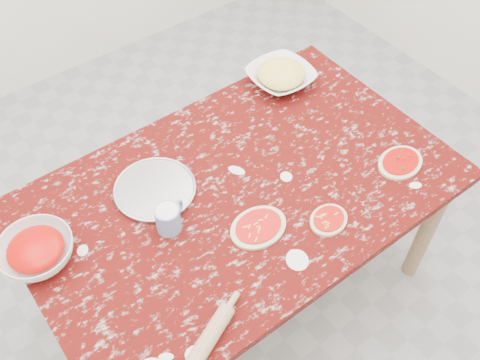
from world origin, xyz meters
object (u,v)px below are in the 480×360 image
object	(u,v)px
worktable	(240,202)
sauce_bowl	(37,251)
pizza_tray	(155,190)
flour_mug	(169,218)
rolling_pin	(206,343)
cheese_bowl	(281,77)

from	to	relation	value
worktable	sauce_bowl	size ratio (longest dim) A/B	6.34
pizza_tray	flour_mug	size ratio (longest dim) A/B	2.36
worktable	rolling_pin	world-z (taller)	rolling_pin
pizza_tray	worktable	bearing A→B (deg)	-35.12
worktable	rolling_pin	size ratio (longest dim) A/B	6.18
pizza_tray	cheese_bowl	bearing A→B (deg)	14.23
sauce_bowl	flour_mug	xyz separation A→B (m)	(0.42, -0.16, 0.01)
pizza_tray	sauce_bowl	bearing A→B (deg)	-177.84
pizza_tray	sauce_bowl	distance (m)	0.46
sauce_bowl	flour_mug	size ratio (longest dim) A/B	1.98
worktable	pizza_tray	xyz separation A→B (m)	(-0.26, 0.18, 0.09)
cheese_bowl	flour_mug	bearing A→B (deg)	-155.54
worktable	cheese_bowl	xyz separation A→B (m)	(0.50, 0.38, 0.12)
worktable	cheese_bowl	world-z (taller)	cheese_bowl
pizza_tray	sauce_bowl	size ratio (longest dim) A/B	1.19
cheese_bowl	pizza_tray	bearing A→B (deg)	-165.77
rolling_pin	cheese_bowl	bearing A→B (deg)	40.18
pizza_tray	rolling_pin	world-z (taller)	rolling_pin
worktable	cheese_bowl	size ratio (longest dim) A/B	5.81
rolling_pin	sauce_bowl	bearing A→B (deg)	114.77
pizza_tray	rolling_pin	size ratio (longest dim) A/B	1.16
cheese_bowl	flour_mug	size ratio (longest dim) A/B	2.16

